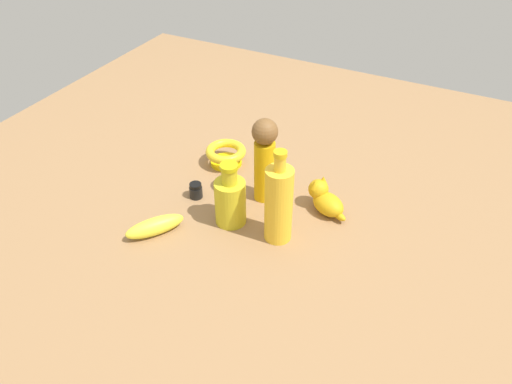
# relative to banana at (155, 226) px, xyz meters

# --- Properties ---
(ground) EXTENTS (2.00, 2.00, 0.00)m
(ground) POSITION_rel_banana_xyz_m (0.20, 0.17, -0.02)
(ground) COLOR #936D47
(banana) EXTENTS (0.12, 0.15, 0.05)m
(banana) POSITION_rel_banana_xyz_m (0.00, 0.00, 0.00)
(banana) COLOR yellow
(banana) RESTS_ON ground
(person_figure_adult) EXTENTS (0.07, 0.07, 0.24)m
(person_figure_adult) POSITION_rel_banana_xyz_m (0.18, 0.26, 0.11)
(person_figure_adult) COLOR gold
(person_figure_adult) RESTS_ON ground
(bottle_tall) EXTENTS (0.07, 0.07, 0.25)m
(bottle_tall) POSITION_rel_banana_xyz_m (0.28, 0.13, 0.08)
(bottle_tall) COLOR yellow
(bottle_tall) RESTS_ON ground
(bottle_short) EXTENTS (0.08, 0.08, 0.18)m
(bottle_short) POSITION_rel_banana_xyz_m (0.15, 0.13, 0.05)
(bottle_short) COLOR gold
(bottle_short) RESTS_ON ground
(bowl) EXTENTS (0.12, 0.12, 0.06)m
(bowl) POSITION_rel_banana_xyz_m (0.00, 0.35, 0.01)
(bowl) COLOR yellow
(bowl) RESTS_ON ground
(nail_polish_jar) EXTENTS (0.04, 0.04, 0.04)m
(nail_polish_jar) POSITION_rel_banana_xyz_m (0.01, 0.17, -0.00)
(nail_polish_jar) COLOR black
(nail_polish_jar) RESTS_ON ground
(cat_figurine) EXTENTS (0.12, 0.10, 0.09)m
(cat_figurine) POSITION_rel_banana_xyz_m (0.35, 0.28, 0.01)
(cat_figurine) COLOR gold
(cat_figurine) RESTS_ON ground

